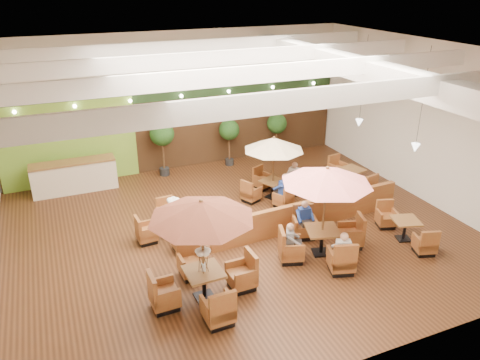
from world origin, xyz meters
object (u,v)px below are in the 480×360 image
diner_4 (294,175)px  topiary_0 (162,136)px  table_2 (273,156)px  topiary_2 (277,125)px  booth_divider (310,214)px  table_4 (405,230)px  diner_3 (284,187)px  service_counter (74,176)px  diner_1 (305,216)px  table_0 (202,233)px  diner_2 (292,238)px  table_3 (168,225)px  table_5 (345,179)px  table_1 (325,196)px  topiary_1 (229,132)px  diner_0 (343,248)px

diner_4 → topiary_0: bearing=17.1°
table_2 → topiary_2: size_ratio=1.22×
booth_divider → table_4: booth_divider is taller
topiary_0 → diner_3: bearing=-55.1°
service_counter → booth_divider: bearing=-41.1°
diner_1 → service_counter: bearing=-36.1°
table_0 → table_2: table_0 is taller
booth_divider → diner_2: diner_2 is taller
service_counter → table_0: 8.29m
table_3 → diner_4: size_ratio=3.06×
table_5 → table_2: bearing=163.0°
table_2 → diner_4: (0.85, -0.00, -0.86)m
diner_2 → table_2: bearing=-173.2°
table_1 → topiary_1: bearing=106.6°
service_counter → booth_divider: size_ratio=0.44×
table_5 → diner_0: bearing=-136.8°
service_counter → table_1: (6.14, -7.23, 1.27)m
table_1 → diner_4: bearing=90.1°
diner_0 → diner_1: size_ratio=1.05×
topiary_0 → diner_3: size_ratio=2.70×
diner_0 → topiary_1: bearing=111.6°
table_3 → table_4: table_3 is taller
table_2 → table_5: (2.91, -0.30, -1.27)m
topiary_0 → diner_0: topiary_0 is taller
service_counter → table_1: table_1 is taller
booth_divider → table_0: (-4.23, -2.08, 1.38)m
diner_2 → topiary_0: bearing=-140.9°
table_5 → diner_3: diner_3 is taller
table_0 → diner_2: bearing=10.9°
table_5 → topiary_0: topiary_0 is taller
diner_2 → topiary_2: bearing=-177.9°
service_counter → diner_4: size_ratio=3.91×
table_4 → topiary_2: size_ratio=1.21×
table_0 → table_4: table_0 is taller
table_4 → diner_4: size_ratio=3.13×
table_3 → topiary_2: topiary_2 is taller
table_0 → table_2: bearing=45.7°
table_0 → diner_2: 3.05m
table_4 → diner_3: diner_3 is taller
diner_2 → diner_4: bearing=176.5°
service_counter → booth_divider: 8.76m
table_4 → diner_1: bearing=171.7°
table_4 → diner_2: size_ratio=3.28×
topiary_0 → diner_1: size_ratio=2.99×
service_counter → table_2: table_2 is taller
table_3 → diner_1: bearing=-25.9°
table_4 → diner_2: (-3.73, 0.32, 0.41)m
diner_1 → diner_3: (0.36, 2.03, 0.03)m
table_1 → diner_3: bearing=100.6°
table_4 → diner_0: (-2.74, -0.68, 0.42)m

